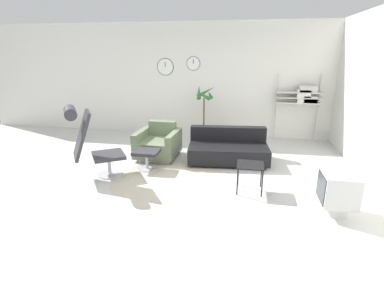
# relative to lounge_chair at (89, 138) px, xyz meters

# --- Properties ---
(ground_plane) EXTENTS (12.00, 12.00, 0.00)m
(ground_plane) POSITION_rel_lounge_chair_xyz_m (1.34, 0.38, -0.71)
(ground_plane) COLOR silver
(wall_back) EXTENTS (12.00, 0.09, 2.80)m
(wall_back) POSITION_rel_lounge_chair_xyz_m (1.34, 3.17, 0.69)
(wall_back) COLOR silver
(wall_back) RESTS_ON ground_plane
(round_rug) EXTENTS (1.98, 1.98, 0.01)m
(round_rug) POSITION_rel_lounge_chair_xyz_m (1.36, 0.09, -0.71)
(round_rug) COLOR #BCB29E
(round_rug) RESTS_ON ground_plane
(lounge_chair) EXTENTS (1.02, 0.92, 1.26)m
(lounge_chair) POSITION_rel_lounge_chair_xyz_m (0.00, 0.00, 0.00)
(lounge_chair) COLOR #BCBCC1
(lounge_chair) RESTS_ON ground_plane
(ottoman) EXTENTS (0.46, 0.39, 0.36)m
(ottoman) POSITION_rel_lounge_chair_xyz_m (0.80, 0.54, -0.45)
(ottoman) COLOR #BCBCC1
(ottoman) RESTS_ON ground_plane
(armchair_red) EXTENTS (0.84, 0.89, 0.69)m
(armchair_red) POSITION_rel_lounge_chair_xyz_m (0.82, 1.26, -0.45)
(armchair_red) COLOR silver
(armchair_red) RESTS_ON ground_plane
(couch_low) EXTENTS (1.61, 1.02, 0.63)m
(couch_low) POSITION_rel_lounge_chair_xyz_m (2.25, 1.27, -0.48)
(couch_low) COLOR black
(couch_low) RESTS_ON ground_plane
(side_table) EXTENTS (0.41, 0.41, 0.44)m
(side_table) POSITION_rel_lounge_chair_xyz_m (2.67, -0.04, -0.32)
(side_table) COLOR black
(side_table) RESTS_ON ground_plane
(crt_television) EXTENTS (0.44, 0.48, 0.58)m
(crt_television) POSITION_rel_lounge_chair_xyz_m (3.81, -0.54, -0.39)
(crt_television) COLOR #B7B7B7
(crt_television) RESTS_ON ground_plane
(potted_plant) EXTENTS (0.46, 0.48, 1.35)m
(potted_plant) POSITION_rel_lounge_chair_xyz_m (1.56, 2.64, -0.14)
(potted_plant) COLOR brown
(potted_plant) RESTS_ON ground_plane
(shelf_unit) EXTENTS (1.01, 0.28, 1.60)m
(shelf_unit) POSITION_rel_lounge_chair_xyz_m (3.87, 2.94, 0.38)
(shelf_unit) COLOR #BCBCC1
(shelf_unit) RESTS_ON ground_plane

